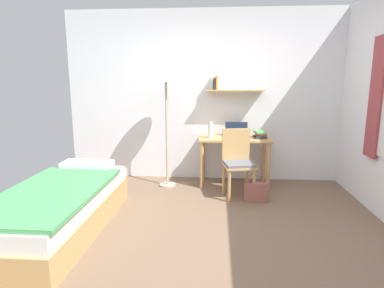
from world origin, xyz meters
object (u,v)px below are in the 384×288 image
laptop (236,133)px  desk (234,147)px  standing_lamp (166,80)px  book_stack (260,135)px  water_bottle (211,130)px  bed (59,208)px  handbag (256,191)px  desk_chair (238,160)px

laptop → desk: bearing=-108.9°
standing_lamp → laptop: 1.31m
laptop → standing_lamp: bearing=-167.5°
standing_lamp → book_stack: (1.36, 0.15, -0.79)m
desk → water_bottle: (-0.36, -0.06, 0.26)m
bed → laptop: laptop is taller
desk → water_bottle: 0.44m
desk → handbag: size_ratio=2.58×
standing_lamp → desk_chair: bearing=-18.9°
standing_lamp → book_stack: 1.58m
laptop → water_bottle: 0.42m
desk_chair → book_stack: size_ratio=3.51×
desk → book_stack: 0.42m
bed → desk_chair: size_ratio=2.25×
water_bottle → book_stack: bearing=5.7°
bed → book_stack: (2.27, 1.68, 0.53)m
desk → water_bottle: size_ratio=4.33×
bed → water_bottle: (1.54, 1.61, 0.60)m
bed → handbag: 2.37m
desk → water_bottle: bearing=-170.3°
desk → laptop: (0.03, 0.08, 0.19)m
bed → water_bottle: water_bottle is taller
standing_lamp → book_stack: bearing=6.4°
desk_chair → standing_lamp: bearing=161.1°
handbag → book_stack: bearing=80.2°
bed → desk: desk is taller
bed → desk_chair: (1.92, 1.18, 0.26)m
desk_chair → book_stack: bearing=55.0°
standing_lamp → desk: bearing=8.2°
desk_chair → water_bottle: water_bottle is taller
desk → standing_lamp: 1.40m
desk → bed: bearing=-138.7°
desk → handbag: (0.25, -0.68, -0.44)m
bed → laptop: size_ratio=6.00×
desk_chair → water_bottle: (-0.38, 0.43, 0.34)m
book_stack → handbag: (-0.12, -0.69, -0.63)m
standing_lamp → laptop: bearing=12.5°
water_bottle → handbag: (0.61, -0.62, -0.70)m
bed → standing_lamp: standing_lamp is taller
laptop → handbag: bearing=-73.7°
bed → book_stack: book_stack is taller
desk → handbag: desk is taller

